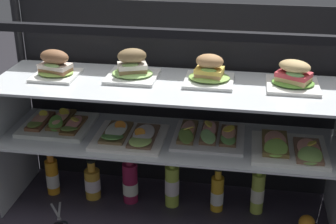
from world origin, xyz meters
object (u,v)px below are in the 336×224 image
at_px(juice_bottle_tucked_behind, 130,182).
at_px(juice_bottle_near_post, 172,185).
at_px(open_sandwich_tray_far_left, 57,123).
at_px(juice_bottle_front_second, 52,177).
at_px(plated_roll_sandwich_far_right, 55,67).
at_px(juice_bottle_front_left_end, 258,192).
at_px(plated_roll_sandwich_center, 209,73).
at_px(open_sandwich_tray_center, 129,136).
at_px(plated_roll_sandwich_near_left_corner, 132,68).
at_px(juice_bottle_back_center, 93,183).
at_px(open_sandwich_tray_mid_right, 290,148).
at_px(kitchen_scissors, 60,221).
at_px(juice_bottle_front_middle, 217,193).
at_px(open_sandwich_tray_mid_left, 208,135).
at_px(plated_roll_sandwich_far_left, 293,78).
at_px(orange_fruit_beside_bottles, 307,223).

height_order(juice_bottle_tucked_behind, juice_bottle_near_post, same).
relative_size(open_sandwich_tray_far_left, juice_bottle_front_second, 1.35).
height_order(plated_roll_sandwich_far_right, juice_bottle_near_post, plated_roll_sandwich_far_right).
bearing_deg(open_sandwich_tray_far_left, juice_bottle_near_post, 0.22).
relative_size(open_sandwich_tray_far_left, juice_bottle_front_left_end, 1.20).
relative_size(plated_roll_sandwich_center, juice_bottle_tucked_behind, 0.78).
bearing_deg(juice_bottle_front_left_end, juice_bottle_tucked_behind, -178.90).
height_order(plated_roll_sandwich_far_right, open_sandwich_tray_center, plated_roll_sandwich_far_right).
xyz_separation_m(plated_roll_sandwich_near_left_corner, plated_roll_sandwich_center, (0.32, -0.00, -0.00)).
xyz_separation_m(plated_roll_sandwich_near_left_corner, juice_bottle_tucked_behind, (-0.02, -0.02, -0.55)).
bearing_deg(juice_bottle_back_center, open_sandwich_tray_mid_right, -4.57).
bearing_deg(juice_bottle_front_second, open_sandwich_tray_center, -9.50).
distance_m(juice_bottle_front_left_end, kitchen_scissors, 0.88).
relative_size(plated_roll_sandwich_near_left_corner, juice_bottle_tucked_behind, 0.82).
xyz_separation_m(open_sandwich_tray_center, juice_bottle_front_middle, (0.38, 0.06, -0.29)).
bearing_deg(open_sandwich_tray_mid_right, plated_roll_sandwich_far_right, 176.91).
xyz_separation_m(open_sandwich_tray_mid_right, juice_bottle_front_middle, (-0.29, 0.07, -0.29)).
xyz_separation_m(juice_bottle_near_post, juice_bottle_front_left_end, (0.38, 0.01, -0.00)).
bearing_deg(open_sandwich_tray_mid_left, juice_bottle_near_post, 179.13).
xyz_separation_m(open_sandwich_tray_far_left, open_sandwich_tray_mid_left, (0.68, -0.00, -0.00)).
height_order(open_sandwich_tray_mid_left, open_sandwich_tray_mid_right, same).
height_order(plated_roll_sandwich_far_right, juice_bottle_front_left_end, plated_roll_sandwich_far_right).
height_order(plated_roll_sandwich_far_left, juice_bottle_front_left_end, plated_roll_sandwich_far_left).
height_order(plated_roll_sandwich_far_left, open_sandwich_tray_far_left, plated_roll_sandwich_far_left).
xyz_separation_m(open_sandwich_tray_mid_right, juice_bottle_near_post, (-0.49, 0.07, -0.27)).
xyz_separation_m(juice_bottle_front_middle, juice_bottle_front_left_end, (0.18, 0.01, 0.02)).
relative_size(plated_roll_sandwich_center, juice_bottle_front_left_end, 0.80).
xyz_separation_m(open_sandwich_tray_center, orange_fruit_beside_bottles, (0.77, -0.03, -0.34)).
bearing_deg(open_sandwich_tray_mid_right, orange_fruit_beside_bottles, -10.64).
xyz_separation_m(plated_roll_sandwich_far_left, open_sandwich_tray_center, (-0.66, -0.08, -0.27)).
bearing_deg(kitchen_scissors, open_sandwich_tray_mid_left, 18.49).
xyz_separation_m(plated_roll_sandwich_far_right, orange_fruit_beside_bottles, (1.09, -0.07, -0.61)).
height_order(plated_roll_sandwich_near_left_corner, orange_fruit_beside_bottles, plated_roll_sandwich_near_left_corner).
xyz_separation_m(open_sandwich_tray_mid_left, orange_fruit_beside_bottles, (0.44, -0.09, -0.34)).
bearing_deg(plated_roll_sandwich_far_left, juice_bottle_front_second, -179.14).
height_order(plated_roll_sandwich_center, open_sandwich_tray_far_left, plated_roll_sandwich_center).
bearing_deg(juice_bottle_near_post, plated_roll_sandwich_center, 7.91).
height_order(open_sandwich_tray_mid_right, orange_fruit_beside_bottles, open_sandwich_tray_mid_right).
bearing_deg(open_sandwich_tray_mid_left, plated_roll_sandwich_far_right, -178.65).
bearing_deg(plated_roll_sandwich_far_left, juice_bottle_front_middle, -175.07).
relative_size(plated_roll_sandwich_far_right, open_sandwich_tray_far_left, 0.61).
relative_size(plated_roll_sandwich_near_left_corner, open_sandwich_tray_mid_left, 0.70).
bearing_deg(juice_bottle_front_second, juice_bottle_tucked_behind, -0.89).
distance_m(plated_roll_sandwich_far_right, juice_bottle_back_center, 0.58).
distance_m(plated_roll_sandwich_near_left_corner, open_sandwich_tray_mid_right, 0.72).
xyz_separation_m(juice_bottle_back_center, juice_bottle_near_post, (0.38, 0.00, 0.03)).
xyz_separation_m(plated_roll_sandwich_far_left, orange_fruit_beside_bottles, (0.11, -0.11, -0.61)).
height_order(plated_roll_sandwich_far_left, juice_bottle_front_middle, plated_roll_sandwich_far_left).
relative_size(plated_roll_sandwich_center, juice_bottle_near_post, 0.78).
relative_size(plated_roll_sandwich_near_left_corner, kitchen_scissors, 1.07).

